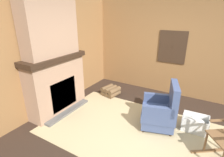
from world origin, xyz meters
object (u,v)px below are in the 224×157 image
(armchair, at_px, (160,112))
(storage_case, at_px, (62,50))
(firewood_stack, at_px, (111,91))
(oil_lamp_vase, at_px, (43,54))
(laundry_basket, at_px, (195,123))

(armchair, bearing_deg, storage_case, -11.44)
(armchair, xyz_separation_m, firewood_stack, (-1.64, 0.77, -0.23))
(oil_lamp_vase, height_order, storage_case, oil_lamp_vase)
(firewood_stack, xyz_separation_m, oil_lamp_vase, (-0.72, -1.54, 1.31))
(oil_lamp_vase, xyz_separation_m, storage_case, (0.00, 0.55, -0.02))
(firewood_stack, bearing_deg, laundry_basket, -12.71)
(laundry_basket, xyz_separation_m, oil_lamp_vase, (-3.01, -1.03, 1.28))
(laundry_basket, bearing_deg, storage_case, -170.89)
(armchair, relative_size, firewood_stack, 1.96)
(oil_lamp_vase, bearing_deg, firewood_stack, 64.87)
(storage_case, bearing_deg, laundry_basket, 9.11)
(armchair, bearing_deg, oil_lamp_vase, 1.18)
(storage_case, bearing_deg, firewood_stack, 54.05)
(armchair, xyz_separation_m, laundry_basket, (0.65, 0.26, -0.20))
(armchair, xyz_separation_m, oil_lamp_vase, (-2.36, -0.77, 1.08))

